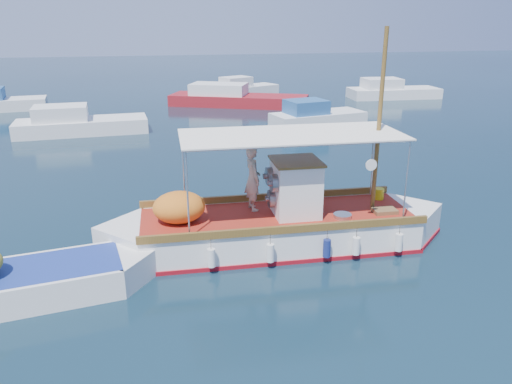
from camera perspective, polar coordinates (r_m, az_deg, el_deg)
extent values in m
plane|color=black|center=(14.54, 4.04, -5.76)|extent=(160.00, 160.00, 0.00)
cube|color=white|center=(14.25, 2.44, -4.71)|extent=(7.64, 2.77, 1.11)
cube|color=white|center=(13.97, -12.95, -5.73)|extent=(2.52, 2.52, 1.11)
cube|color=white|center=(15.49, 16.24, -3.49)|extent=(2.52, 2.52, 1.11)
cube|color=maroon|center=(14.39, 2.42, -5.92)|extent=(7.75, 2.86, 0.18)
cube|color=maroon|center=(14.05, 2.47, -2.71)|extent=(7.64, 2.57, 0.06)
cube|color=brown|center=(15.16, 1.41, -0.53)|extent=(7.66, 0.36, 0.20)
cube|color=brown|center=(12.86, 3.74, -4.28)|extent=(7.66, 0.36, 0.20)
cube|color=white|center=(13.89, 4.54, 0.41)|extent=(1.25, 1.35, 1.51)
cube|color=brown|center=(13.66, 4.63, 3.53)|extent=(1.36, 1.45, 0.06)
cylinder|color=slate|center=(13.35, 2.21, 1.04)|extent=(0.24, 0.51, 0.50)
cylinder|color=slate|center=(13.95, 1.63, 1.85)|extent=(0.24, 0.51, 0.50)
cylinder|color=slate|center=(13.83, 1.89, -0.74)|extent=(0.24, 0.51, 0.50)
cylinder|color=brown|center=(14.21, 13.90, 7.70)|extent=(0.12, 0.12, 5.04)
cylinder|color=brown|center=(13.98, 10.73, 6.06)|extent=(1.82, 0.14, 0.08)
cylinder|color=silver|center=(14.40, -8.30, 2.52)|extent=(0.05, 0.05, 2.27)
cylinder|color=silver|center=(12.29, -7.82, -0.39)|extent=(0.05, 0.05, 2.27)
cylinder|color=silver|center=(15.67, 13.22, 3.57)|extent=(0.05, 0.05, 2.27)
cylinder|color=silver|center=(13.75, 16.82, 1.08)|extent=(0.05, 0.05, 2.27)
cube|color=white|center=(13.44, 4.09, 6.57)|extent=(6.03, 2.62, 0.04)
ellipsoid|color=orange|center=(13.57, -8.79, -1.72)|extent=(1.45, 1.25, 0.85)
cube|color=gold|center=(14.79, 6.96, -0.77)|extent=(0.26, 0.19, 0.40)
cylinder|color=gold|center=(15.64, 13.87, -0.21)|extent=(0.31, 0.31, 0.34)
cube|color=brown|center=(14.61, 14.49, -2.11)|extent=(0.67, 0.48, 0.12)
cylinder|color=#B2B2B2|center=(13.99, 9.85, -2.72)|extent=(0.52, 0.52, 0.12)
cylinder|color=white|center=(13.23, 13.03, 3.02)|extent=(0.30, 0.04, 0.30)
cylinder|color=white|center=(12.66, -5.13, -7.49)|extent=(0.21, 0.21, 0.48)
cylinder|color=navy|center=(13.23, 8.10, -6.38)|extent=(0.21, 0.21, 0.48)
cylinder|color=white|center=(13.97, 16.01, -5.54)|extent=(0.21, 0.21, 0.48)
imported|color=#AFA691|center=(14.12, -0.38, 1.55)|extent=(0.53, 0.73, 1.85)
cube|color=white|center=(12.87, -25.70, -10.01)|extent=(4.90, 2.53, 0.91)
cube|color=white|center=(12.82, -15.19, -8.79)|extent=(1.80, 1.80, 0.91)
cube|color=navy|center=(12.68, -25.99, -8.27)|extent=(4.87, 2.33, 0.05)
cube|color=silver|center=(29.99, -19.22, 6.93)|extent=(7.26, 2.89, 1.00)
cube|color=silver|center=(29.90, -21.46, 8.40)|extent=(2.98, 2.23, 0.80)
cube|color=maroon|center=(37.63, -1.98, 10.27)|extent=(10.37, 6.60, 1.00)
cube|color=silver|center=(37.88, -4.27, 11.66)|extent=(4.65, 3.80, 0.80)
cube|color=silver|center=(30.65, 7.09, 8.09)|extent=(5.98, 3.31, 1.00)
cube|color=#2A578C|center=(30.06, 5.76, 9.66)|extent=(2.60, 2.29, 0.80)
cube|color=silver|center=(42.97, 15.44, 10.72)|extent=(7.39, 2.98, 1.00)
cube|color=silver|center=(42.42, 14.18, 11.95)|extent=(3.02, 2.36, 0.80)
cube|color=silver|center=(39.97, -27.13, 8.73)|extent=(6.25, 2.95, 1.00)
cube|color=silver|center=(42.85, -1.30, 11.37)|extent=(6.16, 4.30, 1.00)
cube|color=silver|center=(42.22, -2.30, 12.47)|extent=(2.85, 2.53, 0.80)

